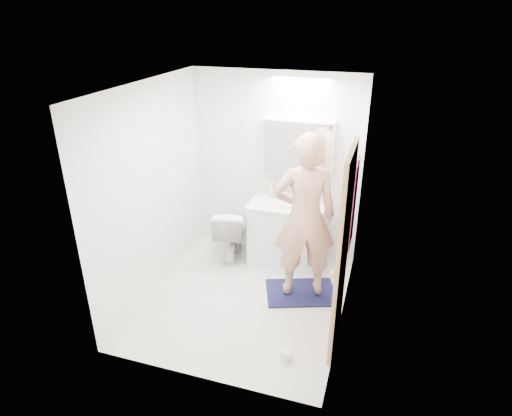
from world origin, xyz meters
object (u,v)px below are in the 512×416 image
at_px(soap_bottle_a, 272,189).
at_px(soap_bottle_b, 279,190).
at_px(toilet_paper_roll, 286,355).
at_px(toothbrush_cup, 310,198).
at_px(vanity_cabinet, 286,234).
at_px(person, 305,217).
at_px(toilet, 231,232).
at_px(medicine_cabinet, 298,147).

bearing_deg(soap_bottle_a, soap_bottle_b, 17.26).
bearing_deg(toilet_paper_roll, toothbrush_cup, 95.40).
distance_m(vanity_cabinet, person, 0.98).
bearing_deg(toothbrush_cup, person, -83.57).
bearing_deg(toothbrush_cup, soap_bottle_b, 177.21).
bearing_deg(toilet_paper_roll, soap_bottle_b, 106.98).
xyz_separation_m(toilet, soap_bottle_b, (0.57, 0.30, 0.55)).
height_order(medicine_cabinet, toilet_paper_roll, medicine_cabinet).
bearing_deg(vanity_cabinet, person, -62.33).
xyz_separation_m(toilet, person, (1.08, -0.56, 0.64)).
bearing_deg(soap_bottle_a, vanity_cabinet, -31.42).
bearing_deg(soap_bottle_a, toilet_paper_roll, -70.16).
xyz_separation_m(vanity_cabinet, soap_bottle_b, (-0.15, 0.18, 0.52)).
xyz_separation_m(toilet, toothbrush_cup, (0.98, 0.28, 0.51)).
xyz_separation_m(person, toilet_paper_roll, (0.09, -1.08, -0.95)).
distance_m(toilet, soap_bottle_a, 0.79).
bearing_deg(soap_bottle_b, person, -59.54).
bearing_deg(medicine_cabinet, soap_bottle_a, -169.03).
bearing_deg(medicine_cabinet, toilet_paper_roll, -79.11).
height_order(toilet, person, person).
height_order(toothbrush_cup, toilet_paper_roll, toothbrush_cup).
bearing_deg(person, soap_bottle_b, -79.09).
relative_size(medicine_cabinet, toilet, 1.22).
distance_m(medicine_cabinet, toilet_paper_roll, 2.47).
xyz_separation_m(vanity_cabinet, toothbrush_cup, (0.26, 0.16, 0.48)).
xyz_separation_m(soap_bottle_b, toilet_paper_roll, (0.59, -1.94, -0.86)).
bearing_deg(toothbrush_cup, toilet, -164.37).
bearing_deg(soap_bottle_b, soap_bottle_a, -162.74).
xyz_separation_m(soap_bottle_b, toothbrush_cup, (0.41, -0.02, -0.04)).
relative_size(toothbrush_cup, toilet_paper_roll, 1.01).
bearing_deg(toilet_paper_roll, person, 94.59).
bearing_deg(medicine_cabinet, soap_bottle_b, -171.99).
relative_size(medicine_cabinet, toilet_paper_roll, 8.00).
relative_size(medicine_cabinet, person, 0.46).
relative_size(soap_bottle_a, toothbrush_cup, 2.04).
bearing_deg(vanity_cabinet, toothbrush_cup, 31.45).
xyz_separation_m(medicine_cabinet, toilet_paper_roll, (0.38, -1.97, -1.45)).
height_order(vanity_cabinet, medicine_cabinet, medicine_cabinet).
relative_size(vanity_cabinet, person, 0.47).
distance_m(medicine_cabinet, toilet, 1.42).
xyz_separation_m(vanity_cabinet, soap_bottle_a, (-0.25, 0.15, 0.54)).
distance_m(person, soap_bottle_b, 1.00).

